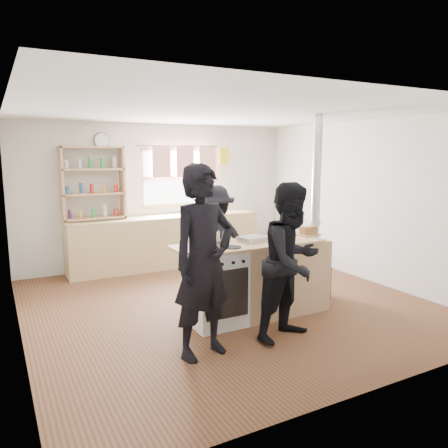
{
  "coord_description": "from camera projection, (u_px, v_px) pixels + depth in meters",
  "views": [
    {
      "loc": [
        -2.67,
        -4.93,
        1.99
      ],
      "look_at": [
        -0.09,
        -0.1,
        1.1
      ],
      "focal_mm": 35.0,
      "sensor_mm": 36.0,
      "label": 1
    }
  ],
  "objects": [
    {
      "name": "flue_heater",
      "position": [
        314.0,
        251.0,
        6.01
      ],
      "size": [
        0.35,
        0.35,
        2.5
      ],
      "color": "black",
      "rests_on": "ground"
    },
    {
      "name": "person_near_left",
      "position": [
        204.0,
        262.0,
        4.22
      ],
      "size": [
        0.77,
        0.59,
        1.9
      ],
      "primitive_type": "imported",
      "rotation": [
        0.0,
        0.0,
        0.22
      ],
      "color": "black",
      "rests_on": "ground"
    },
    {
      "name": "bread_board",
      "position": [
        308.0,
        232.0,
        5.67
      ],
      "size": [
        0.3,
        0.23,
        0.12
      ],
      "color": "tan",
      "rests_on": "cooking_island"
    },
    {
      "name": "person_far",
      "position": [
        215.0,
        242.0,
        6.04
      ],
      "size": [
        1.1,
        0.76,
        1.56
      ],
      "primitive_type": "imported",
      "rotation": [
        0.0,
        0.0,
        2.95
      ],
      "color": "black",
      "rests_on": "ground"
    },
    {
      "name": "cooking_island",
      "position": [
        258.0,
        278.0,
        5.37
      ],
      "size": [
        1.97,
        0.64,
        0.93
      ],
      "color": "silver",
      "rests_on": "ground"
    },
    {
      "name": "ground",
      "position": [
        226.0,
        304.0,
        5.85
      ],
      "size": [
        5.0,
        5.0,
        0.01
      ],
      "primitive_type": "cube",
      "color": "brown",
      "rests_on": "ground"
    },
    {
      "name": "stockpot_stove",
      "position": [
        212.0,
        237.0,
        5.2
      ],
      "size": [
        0.2,
        0.2,
        0.17
      ],
      "color": "#BBBBBD",
      "rests_on": "cooking_island"
    },
    {
      "name": "skillet_greens",
      "position": [
        204.0,
        247.0,
        4.84
      ],
      "size": [
        0.47,
        0.47,
        0.05
      ],
      "color": "black",
      "rests_on": "cooking_island"
    },
    {
      "name": "stockpot_counter",
      "position": [
        280.0,
        232.0,
        5.4
      ],
      "size": [
        0.28,
        0.28,
        0.21
      ],
      "color": "#BDBDBF",
      "rests_on": "cooking_island"
    },
    {
      "name": "person_near_right",
      "position": [
        292.0,
        262.0,
        4.65
      ],
      "size": [
        0.96,
        0.83,
        1.69
      ],
      "primitive_type": "imported",
      "rotation": [
        0.0,
        0.0,
        0.26
      ],
      "color": "black",
      "rests_on": "ground"
    },
    {
      "name": "back_counter",
      "position": [
        167.0,
        241.0,
        7.71
      ],
      "size": [
        3.4,
        0.55,
        0.9
      ],
      "primitive_type": "cube",
      "color": "tan",
      "rests_on": "ground"
    },
    {
      "name": "shelving_unit",
      "position": [
        93.0,
        183.0,
        7.09
      ],
      "size": [
        1.0,
        0.28,
        1.2
      ],
      "color": "tan",
      "rests_on": "back_counter"
    },
    {
      "name": "roast_tray",
      "position": [
        252.0,
        239.0,
        5.29
      ],
      "size": [
        0.35,
        0.29,
        0.06
      ],
      "color": "silver",
      "rests_on": "cooking_island"
    },
    {
      "name": "thermos",
      "position": [
        216.0,
        204.0,
        8.07
      ],
      "size": [
        0.1,
        0.1,
        0.32
      ],
      "primitive_type": "cylinder",
      "color": "silver",
      "rests_on": "back_counter"
    }
  ]
}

